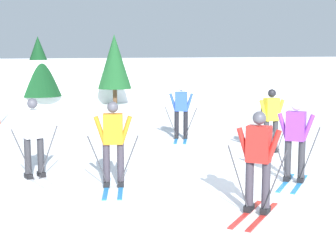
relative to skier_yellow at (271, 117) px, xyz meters
name	(u,v)px	position (x,y,z in m)	size (l,w,h in m)	color
ground_plane	(254,178)	(-2.26, -1.80, -0.95)	(120.00, 120.00, 0.00)	white
skier_yellow	(271,117)	(0.00, 0.00, 0.00)	(0.98, 1.64, 1.71)	silver
skier_purple	(295,138)	(-1.84, -2.54, -0.04)	(1.55, 1.18, 1.71)	#237AC6
skier_white	(33,134)	(-6.19, 0.76, 0.00)	(1.00, 1.60, 1.71)	silver
skier_blue	(181,108)	(-0.70, 3.15, 0.00)	(1.26, 1.50, 1.71)	#237AC6
skier_red	(258,159)	(-3.91, -3.64, -0.04)	(1.57, 1.12, 1.71)	red
skier_orange	(113,142)	(-5.12, -0.83, -0.04)	(1.12, 1.57, 1.71)	#237AC6
conifer_far_left	(114,62)	(2.31, 13.30, 1.26)	(1.71, 1.71, 3.59)	#513823
conifer_far_right	(39,66)	(-1.13, 14.73, 1.04)	(2.18, 2.18, 3.47)	#513823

